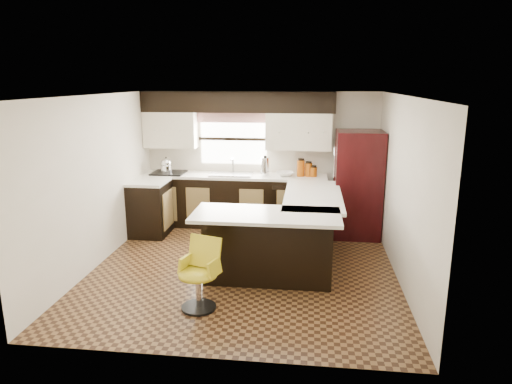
# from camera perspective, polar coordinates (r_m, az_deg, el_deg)

# --- Properties ---
(floor) EXTENTS (4.40, 4.40, 0.00)m
(floor) POSITION_cam_1_polar(r_m,az_deg,el_deg) (6.58, -1.49, -9.39)
(floor) COLOR #49301A
(floor) RESTS_ON ground
(ceiling) EXTENTS (4.40, 4.40, 0.00)m
(ceiling) POSITION_cam_1_polar(r_m,az_deg,el_deg) (6.05, -1.64, 11.98)
(ceiling) COLOR silver
(ceiling) RESTS_ON wall_back
(wall_back) EXTENTS (4.40, 0.00, 4.40)m
(wall_back) POSITION_cam_1_polar(r_m,az_deg,el_deg) (8.35, 0.62, 4.23)
(wall_back) COLOR beige
(wall_back) RESTS_ON floor
(wall_front) EXTENTS (4.40, 0.00, 4.40)m
(wall_front) POSITION_cam_1_polar(r_m,az_deg,el_deg) (4.13, -6.00, -6.03)
(wall_front) COLOR beige
(wall_front) RESTS_ON floor
(wall_left) EXTENTS (0.00, 4.40, 4.40)m
(wall_left) POSITION_cam_1_polar(r_m,az_deg,el_deg) (6.83, -19.28, 1.26)
(wall_left) COLOR beige
(wall_left) RESTS_ON floor
(wall_right) EXTENTS (0.00, 4.40, 4.40)m
(wall_right) POSITION_cam_1_polar(r_m,az_deg,el_deg) (6.26, 17.82, 0.29)
(wall_right) COLOR beige
(wall_right) RESTS_ON floor
(base_cab_back) EXTENTS (3.30, 0.60, 0.90)m
(base_cab_back) POSITION_cam_1_polar(r_m,az_deg,el_deg) (8.28, -2.71, -1.19)
(base_cab_back) COLOR black
(base_cab_back) RESTS_ON floor
(base_cab_left) EXTENTS (0.60, 0.70, 0.90)m
(base_cab_left) POSITION_cam_1_polar(r_m,az_deg,el_deg) (8.01, -13.07, -2.06)
(base_cab_left) COLOR black
(base_cab_left) RESTS_ON floor
(counter_back) EXTENTS (3.30, 0.60, 0.04)m
(counter_back) POSITION_cam_1_polar(r_m,az_deg,el_deg) (8.17, -2.75, 2.02)
(counter_back) COLOR silver
(counter_back) RESTS_ON base_cab_back
(counter_left) EXTENTS (0.60, 0.70, 0.04)m
(counter_left) POSITION_cam_1_polar(r_m,az_deg,el_deg) (7.89, -13.25, 1.24)
(counter_left) COLOR silver
(counter_left) RESTS_ON base_cab_left
(soffit) EXTENTS (3.40, 0.35, 0.36)m
(soffit) POSITION_cam_1_polar(r_m,az_deg,el_deg) (8.12, -2.36, 11.19)
(soffit) COLOR black
(soffit) RESTS_ON wall_back
(upper_cab_left) EXTENTS (0.94, 0.35, 0.64)m
(upper_cab_left) POSITION_cam_1_polar(r_m,az_deg,el_deg) (8.43, -10.61, 7.66)
(upper_cab_left) COLOR beige
(upper_cab_left) RESTS_ON wall_back
(upper_cab_right) EXTENTS (1.14, 0.35, 0.64)m
(upper_cab_right) POSITION_cam_1_polar(r_m,az_deg,el_deg) (8.06, 5.35, 7.55)
(upper_cab_right) COLOR beige
(upper_cab_right) RESTS_ON wall_back
(window_pane) EXTENTS (1.20, 0.02, 0.90)m
(window_pane) POSITION_cam_1_polar(r_m,az_deg,el_deg) (8.34, -2.82, 6.64)
(window_pane) COLOR white
(window_pane) RESTS_ON wall_back
(valance) EXTENTS (1.30, 0.06, 0.18)m
(valance) POSITION_cam_1_polar(r_m,az_deg,el_deg) (8.26, -2.90, 9.29)
(valance) COLOR #D19B93
(valance) RESTS_ON wall_back
(sink) EXTENTS (0.75, 0.45, 0.03)m
(sink) POSITION_cam_1_polar(r_m,az_deg,el_deg) (8.15, -3.12, 2.25)
(sink) COLOR #B2B2B7
(sink) RESTS_ON counter_back
(dishwasher) EXTENTS (0.58, 0.03, 0.78)m
(dishwasher) POSITION_cam_1_polar(r_m,az_deg,el_deg) (7.91, 4.12, -2.08)
(dishwasher) COLOR black
(dishwasher) RESTS_ON floor
(cooktop) EXTENTS (0.58, 0.50, 0.02)m
(cooktop) POSITION_cam_1_polar(r_m,az_deg,el_deg) (8.42, -10.86, 2.38)
(cooktop) COLOR black
(cooktop) RESTS_ON counter_back
(peninsula_long) EXTENTS (0.60, 1.95, 0.90)m
(peninsula_long) POSITION_cam_1_polar(r_m,az_deg,el_deg) (6.95, 6.62, -4.24)
(peninsula_long) COLOR black
(peninsula_long) RESTS_ON floor
(peninsula_return) EXTENTS (1.65, 0.60, 0.90)m
(peninsula_return) POSITION_cam_1_polar(r_m,az_deg,el_deg) (6.05, 1.55, -6.94)
(peninsula_return) COLOR black
(peninsula_return) RESTS_ON floor
(counter_pen_long) EXTENTS (0.84, 1.95, 0.04)m
(counter_pen_long) POSITION_cam_1_polar(r_m,az_deg,el_deg) (6.82, 7.15, -0.47)
(counter_pen_long) COLOR silver
(counter_pen_long) RESTS_ON peninsula_long
(counter_pen_return) EXTENTS (1.89, 0.84, 0.04)m
(counter_pen_return) POSITION_cam_1_polar(r_m,az_deg,el_deg) (5.81, 1.30, -2.89)
(counter_pen_return) COLOR silver
(counter_pen_return) RESTS_ON peninsula_return
(refrigerator) EXTENTS (0.77, 0.74, 1.79)m
(refrigerator) POSITION_cam_1_polar(r_m,az_deg,el_deg) (7.83, 12.59, 0.95)
(refrigerator) COLOR black
(refrigerator) RESTS_ON floor
(bar_chair) EXTENTS (0.56, 0.56, 0.83)m
(bar_chair) POSITION_cam_1_polar(r_m,az_deg,el_deg) (5.36, -7.28, -10.28)
(bar_chair) COLOR gold
(bar_chair) RESTS_ON floor
(kettle) EXTENTS (0.20, 0.20, 0.28)m
(kettle) POSITION_cam_1_polar(r_m,az_deg,el_deg) (8.40, -11.15, 3.39)
(kettle) COLOR silver
(kettle) RESTS_ON cooktop
(percolator) EXTENTS (0.15, 0.15, 0.32)m
(percolator) POSITION_cam_1_polar(r_m,az_deg,el_deg) (8.06, 1.13, 3.21)
(percolator) COLOR silver
(percolator) RESTS_ON counter_back
(mixing_bowl) EXTENTS (0.36, 0.36, 0.07)m
(mixing_bowl) POSITION_cam_1_polar(r_m,az_deg,el_deg) (8.06, 3.66, 2.27)
(mixing_bowl) COLOR white
(mixing_bowl) RESTS_ON counter_back
(canister_large) EXTENTS (0.14, 0.14, 0.28)m
(canister_large) POSITION_cam_1_polar(r_m,az_deg,el_deg) (8.05, 5.61, 2.97)
(canister_large) COLOR #964309
(canister_large) RESTS_ON counter_back
(canister_med) EXTENTS (0.13, 0.13, 0.23)m
(canister_med) POSITION_cam_1_polar(r_m,az_deg,el_deg) (8.05, 6.57, 2.78)
(canister_med) COLOR #964309
(canister_med) RESTS_ON counter_back
(canister_small) EXTENTS (0.14, 0.14, 0.16)m
(canister_small) POSITION_cam_1_polar(r_m,az_deg,el_deg) (8.06, 7.13, 2.52)
(canister_small) COLOR #964309
(canister_small) RESTS_ON counter_back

